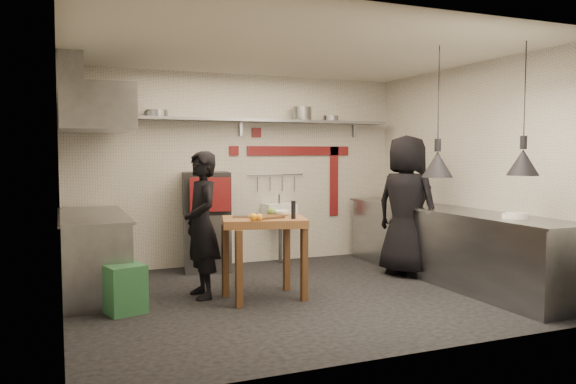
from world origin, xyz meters
name	(u,v)px	position (x,y,z in m)	size (l,w,h in m)	color
floor	(296,295)	(0.00, 0.00, 0.00)	(5.00, 5.00, 0.00)	black
ceiling	(296,50)	(0.00, 0.00, 2.80)	(5.00, 5.00, 0.00)	beige
wall_back	(240,170)	(0.00, 2.10, 1.40)	(5.00, 0.04, 2.80)	beige
wall_front	(399,184)	(0.00, -2.10, 1.40)	(5.00, 0.04, 2.80)	beige
wall_left	(59,178)	(-2.50, 0.00, 1.40)	(0.04, 4.20, 2.80)	beige
wall_right	(471,172)	(2.50, 0.00, 1.40)	(0.04, 4.20, 2.80)	beige
red_band_horiz	(299,151)	(0.95, 2.08, 1.68)	(1.70, 0.02, 0.14)	maroon
red_band_vert	(334,181)	(1.55, 2.08, 1.20)	(0.14, 0.02, 1.10)	maroon
red_tile_a	(256,133)	(0.25, 2.08, 1.95)	(0.14, 0.02, 0.14)	maroon
red_tile_b	(234,151)	(-0.10, 2.08, 1.68)	(0.14, 0.02, 0.14)	maroon
back_shelf	(244,120)	(0.00, 1.92, 2.12)	(4.60, 0.34, 0.04)	slate
shelf_bracket_left	(106,125)	(-1.90, 2.07, 2.02)	(0.04, 0.06, 0.24)	slate
shelf_bracket_mid	(241,128)	(0.00, 2.07, 2.02)	(0.04, 0.06, 0.24)	slate
shelf_bracket_right	(354,130)	(1.90, 2.07, 2.02)	(0.04, 0.06, 0.24)	slate
pan_far_left	(157,113)	(-1.24, 1.92, 2.19)	(0.31, 0.31, 0.09)	slate
pan_mid_left	(152,114)	(-1.30, 1.92, 2.18)	(0.24, 0.24, 0.07)	slate
stock_pot	(302,114)	(0.92, 1.92, 2.24)	(0.28, 0.28, 0.20)	slate
pan_right	(331,118)	(1.40, 1.92, 2.18)	(0.24, 0.24, 0.08)	slate
oven_stand	(207,242)	(-0.60, 1.76, 0.40)	(0.63, 0.57, 0.80)	slate
combi_oven	(206,193)	(-0.59, 1.81, 1.09)	(0.64, 0.60, 0.58)	black
oven_door	(210,195)	(-0.63, 1.45, 1.09)	(0.54, 0.03, 0.46)	maroon
oven_glass	(212,195)	(-0.60, 1.44, 1.09)	(0.34, 0.02, 0.34)	black
hand_sink	(279,211)	(0.55, 1.92, 0.78)	(0.46, 0.34, 0.22)	white
sink_tap	(279,199)	(0.55, 1.92, 0.96)	(0.03, 0.03, 0.14)	slate
sink_drain	(280,240)	(0.55, 1.88, 0.34)	(0.06, 0.06, 0.66)	slate
utensil_rail	(276,175)	(0.55, 2.06, 1.32)	(0.02, 0.02, 0.90)	slate
counter_right	(448,245)	(2.15, 0.00, 0.45)	(0.70, 3.80, 0.90)	slate
counter_right_top	(449,210)	(2.15, 0.00, 0.92)	(0.76, 3.90, 0.03)	slate
plate_stack	(517,216)	(2.12, -1.20, 0.96)	(0.23, 0.23, 0.07)	white
small_bowl_right	(510,216)	(2.10, -1.12, 0.96)	(0.18, 0.18, 0.05)	white
counter_left	(93,255)	(-2.15, 1.05, 0.45)	(0.70, 1.90, 0.90)	slate
counter_left_top	(92,215)	(-2.15, 1.05, 0.92)	(0.76, 2.00, 0.03)	slate
extractor_hood	(94,110)	(-2.10, 1.05, 2.15)	(0.78, 1.60, 0.50)	slate
hood_duct	(70,74)	(-2.35, 1.05, 2.55)	(0.28, 0.28, 0.50)	slate
green_bin	(124,289)	(-1.91, 0.04, 0.25)	(0.37, 0.37, 0.50)	#286038
prep_table	(264,258)	(-0.38, 0.02, 0.46)	(0.92, 0.64, 0.92)	brown
cutting_board	(267,217)	(-0.37, -0.04, 0.93)	(0.33, 0.23, 0.03)	#55341D
pepper_mill	(293,210)	(-0.11, -0.20, 1.02)	(0.05, 0.05, 0.20)	black
lemon_a	(253,217)	(-0.58, -0.19, 0.96)	(0.08, 0.08, 0.08)	orange
lemon_b	(259,217)	(-0.52, -0.21, 0.96)	(0.07, 0.07, 0.07)	orange
veg_ball	(271,212)	(-0.23, 0.16, 0.97)	(0.11, 0.11, 0.11)	olive
steel_tray	(241,216)	(-0.62, 0.13, 0.94)	(0.17, 0.12, 0.03)	slate
bowl	(282,213)	(-0.12, 0.14, 0.95)	(0.20, 0.20, 0.06)	white
heat_lamp_near	(438,112)	(1.32, -0.84, 2.09)	(0.34, 0.34, 1.42)	black
heat_lamp_far	(525,109)	(1.98, -1.39, 2.11)	(0.33, 0.33, 1.39)	black
chef_left	(202,225)	(-1.01, 0.35, 0.83)	(0.61, 0.40, 1.67)	black
chef_right	(407,206)	(1.80, 0.44, 0.94)	(0.92, 0.60, 1.88)	black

